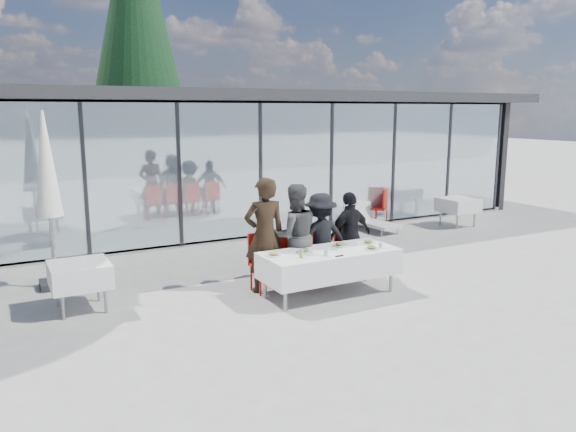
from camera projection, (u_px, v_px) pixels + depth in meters
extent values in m
plane|color=#A09E98|center=(309.00, 293.00, 9.36)|extent=(90.00, 90.00, 0.00)
cube|color=gray|center=(234.00, 207.00, 17.20)|extent=(14.00, 8.00, 0.10)
cube|color=black|center=(191.00, 149.00, 20.29)|extent=(14.00, 0.20, 3.20)
cube|color=black|center=(411.00, 149.00, 20.12)|extent=(0.20, 8.00, 3.20)
cube|color=silver|center=(297.00, 169.00, 13.47)|extent=(13.60, 0.06, 3.10)
cube|color=#2D2D30|center=(237.00, 99.00, 16.24)|extent=(14.80, 8.80, 0.24)
cube|color=#262628|center=(85.00, 181.00, 11.22)|extent=(0.08, 0.10, 3.10)
cube|color=#262628|center=(179.00, 176.00, 12.12)|extent=(0.08, 0.10, 3.10)
cube|color=#262628|center=(260.00, 171.00, 13.02)|extent=(0.08, 0.10, 3.10)
cube|color=#262628|center=(331.00, 167.00, 13.93)|extent=(0.08, 0.10, 3.10)
cube|color=#262628|center=(393.00, 164.00, 14.83)|extent=(0.08, 0.10, 3.10)
cube|color=#262628|center=(448.00, 160.00, 15.73)|extent=(0.08, 0.10, 3.10)
cube|color=#262628|center=(497.00, 158.00, 16.63)|extent=(0.08, 0.10, 3.10)
cube|color=red|center=(167.00, 209.00, 14.67)|extent=(0.45, 0.45, 0.90)
cube|color=red|center=(214.00, 202.00, 15.79)|extent=(0.45, 0.45, 0.90)
cube|color=red|center=(300.00, 198.00, 16.52)|extent=(0.45, 0.45, 0.90)
cube|color=red|center=(344.00, 190.00, 18.06)|extent=(0.45, 0.45, 0.90)
cube|color=#143C13|center=(105.00, 123.00, 34.11)|extent=(6.50, 2.00, 4.40)
cube|color=#143C13|center=(228.00, 122.00, 37.83)|extent=(6.50, 2.00, 4.40)
cube|color=#143C13|center=(328.00, 121.00, 41.54)|extent=(6.50, 2.00, 4.40)
cube|color=#143C13|center=(412.00, 120.00, 45.26)|extent=(6.50, 2.00, 4.40)
cube|color=white|center=(329.00, 263.00, 9.15)|extent=(2.26, 0.96, 0.42)
cylinder|color=gray|center=(285.00, 289.00, 8.42)|extent=(0.06, 0.06, 0.71)
cylinder|color=gray|center=(391.00, 271.00, 9.35)|extent=(0.06, 0.06, 0.71)
cylinder|color=gray|center=(265.00, 277.00, 9.02)|extent=(0.06, 0.06, 0.71)
cylinder|color=gray|center=(366.00, 261.00, 9.95)|extent=(0.06, 0.06, 0.71)
imported|color=black|center=(265.00, 235.00, 9.27)|extent=(0.77, 0.77, 1.93)
cube|color=red|center=(265.00, 265.00, 9.35)|extent=(0.44, 0.44, 0.05)
cube|color=red|center=(260.00, 248.00, 9.47)|extent=(0.44, 0.04, 0.55)
cylinder|color=red|center=(260.00, 283.00, 9.15)|extent=(0.04, 0.04, 0.43)
cylinder|color=red|center=(280.00, 280.00, 9.32)|extent=(0.04, 0.04, 0.43)
cylinder|color=red|center=(251.00, 278.00, 9.46)|extent=(0.04, 0.04, 0.43)
cylinder|color=red|center=(270.00, 275.00, 9.63)|extent=(0.04, 0.04, 0.43)
imported|color=#494949|center=(294.00, 236.00, 9.55)|extent=(1.04, 1.04, 1.78)
cube|color=red|center=(295.00, 261.00, 9.61)|extent=(0.44, 0.44, 0.05)
cube|color=red|center=(289.00, 245.00, 9.74)|extent=(0.44, 0.04, 0.55)
cylinder|color=red|center=(291.00, 279.00, 9.41)|extent=(0.04, 0.04, 0.43)
cylinder|color=red|center=(309.00, 276.00, 9.58)|extent=(0.04, 0.04, 0.43)
cylinder|color=red|center=(281.00, 273.00, 9.73)|extent=(0.04, 0.04, 0.43)
cylinder|color=red|center=(299.00, 270.00, 9.89)|extent=(0.04, 0.04, 0.43)
imported|color=black|center=(320.00, 238.00, 9.81)|extent=(1.13, 1.13, 1.59)
cube|color=red|center=(321.00, 257.00, 9.85)|extent=(0.44, 0.44, 0.05)
cube|color=red|center=(315.00, 241.00, 9.98)|extent=(0.44, 0.04, 0.55)
cylinder|color=red|center=(317.00, 274.00, 9.66)|extent=(0.04, 0.04, 0.43)
cylinder|color=red|center=(335.00, 272.00, 9.82)|extent=(0.04, 0.04, 0.43)
cylinder|color=red|center=(307.00, 269.00, 9.97)|extent=(0.04, 0.04, 0.43)
cylinder|color=red|center=(324.00, 267.00, 10.14)|extent=(0.04, 0.04, 0.43)
imported|color=black|center=(350.00, 235.00, 10.10)|extent=(1.02, 1.02, 1.57)
cube|color=red|center=(350.00, 253.00, 10.14)|extent=(0.44, 0.44, 0.05)
cube|color=red|center=(344.00, 238.00, 10.27)|extent=(0.44, 0.04, 0.55)
cylinder|color=red|center=(347.00, 270.00, 9.95)|extent=(0.04, 0.04, 0.43)
cylinder|color=red|center=(364.00, 267.00, 10.11)|extent=(0.04, 0.04, 0.43)
cylinder|color=red|center=(336.00, 265.00, 10.26)|extent=(0.04, 0.04, 0.43)
cylinder|color=red|center=(352.00, 262.00, 10.42)|extent=(0.04, 0.04, 0.43)
cylinder|color=silver|center=(274.00, 255.00, 8.79)|extent=(0.26, 0.26, 0.01)
ellipsoid|color=tan|center=(274.00, 253.00, 8.78)|extent=(0.15, 0.15, 0.05)
cylinder|color=silver|center=(305.00, 252.00, 9.02)|extent=(0.26, 0.26, 0.01)
ellipsoid|color=#335E23|center=(305.00, 250.00, 9.02)|extent=(0.15, 0.15, 0.05)
cylinder|color=silver|center=(340.00, 246.00, 9.43)|extent=(0.26, 0.26, 0.01)
ellipsoid|color=tan|center=(340.00, 244.00, 9.42)|extent=(0.15, 0.15, 0.05)
cylinder|color=silver|center=(368.00, 243.00, 9.59)|extent=(0.26, 0.26, 0.01)
ellipsoid|color=#335E23|center=(368.00, 241.00, 9.58)|extent=(0.15, 0.15, 0.05)
cylinder|color=silver|center=(372.00, 249.00, 9.19)|extent=(0.26, 0.26, 0.01)
ellipsoid|color=#335E23|center=(372.00, 247.00, 9.18)|extent=(0.15, 0.15, 0.05)
cylinder|color=#96B74C|center=(301.00, 254.00, 8.65)|extent=(0.06, 0.06, 0.14)
cylinder|color=silver|center=(326.00, 253.00, 8.77)|extent=(0.07, 0.07, 0.10)
cylinder|color=silver|center=(381.00, 245.00, 9.26)|extent=(0.07, 0.07, 0.10)
cube|color=black|center=(339.00, 256.00, 8.76)|extent=(0.14, 0.03, 0.01)
cube|color=white|center=(80.00, 275.00, 8.45)|extent=(0.86, 0.86, 0.36)
cylinder|color=gray|center=(62.00, 296.00, 8.09)|extent=(0.05, 0.05, 0.72)
cylinder|color=gray|center=(105.00, 290.00, 8.37)|extent=(0.05, 0.05, 0.72)
cylinder|color=gray|center=(57.00, 285.00, 8.61)|extent=(0.05, 0.05, 0.72)
cylinder|color=gray|center=(98.00, 279.00, 8.89)|extent=(0.05, 0.05, 0.72)
cube|color=white|center=(458.00, 205.00, 14.61)|extent=(0.86, 0.86, 0.36)
cylinder|color=gray|center=(458.00, 215.00, 14.25)|extent=(0.05, 0.05, 0.72)
cylinder|color=gray|center=(475.00, 213.00, 14.53)|extent=(0.05, 0.05, 0.72)
cylinder|color=gray|center=(441.00, 212.00, 14.77)|extent=(0.05, 0.05, 0.72)
cylinder|color=gray|center=(458.00, 210.00, 15.05)|extent=(0.05, 0.05, 0.72)
cube|color=red|center=(464.00, 199.00, 16.34)|extent=(0.62, 0.62, 0.05)
cube|color=red|center=(457.00, 190.00, 16.37)|extent=(0.36, 0.32, 0.55)
cylinder|color=red|center=(463.00, 208.00, 16.15)|extent=(0.04, 0.04, 0.43)
cylinder|color=red|center=(473.00, 207.00, 16.32)|extent=(0.04, 0.04, 0.43)
cylinder|color=red|center=(454.00, 206.00, 16.46)|extent=(0.04, 0.04, 0.43)
cylinder|color=red|center=(463.00, 205.00, 16.63)|extent=(0.04, 0.04, 0.43)
cube|color=red|center=(377.00, 208.00, 14.74)|extent=(0.62, 0.62, 0.05)
cube|color=red|center=(385.00, 199.00, 14.62)|extent=(0.36, 0.32, 0.55)
cylinder|color=red|center=(376.00, 219.00, 14.55)|extent=(0.04, 0.04, 0.43)
cylinder|color=red|center=(387.00, 218.00, 14.71)|extent=(0.04, 0.04, 0.43)
cylinder|color=red|center=(367.00, 217.00, 14.86)|extent=(0.04, 0.04, 0.43)
cylinder|color=red|center=(378.00, 215.00, 15.02)|extent=(0.04, 0.04, 0.43)
cube|color=black|center=(56.00, 284.00, 9.64)|extent=(0.50, 0.50, 0.12)
cylinder|color=gray|center=(50.00, 210.00, 9.40)|extent=(0.06, 0.06, 2.70)
cone|color=white|center=(46.00, 164.00, 9.25)|extent=(0.44, 0.44, 1.75)
cube|color=silver|center=(376.00, 224.00, 14.10)|extent=(0.69, 1.34, 0.08)
cube|color=silver|center=(362.00, 210.00, 14.50)|extent=(0.62, 0.31, 0.54)
cylinder|color=silver|center=(381.00, 233.00, 13.53)|extent=(0.04, 0.04, 0.14)
cylinder|color=silver|center=(398.00, 231.00, 13.76)|extent=(0.04, 0.04, 0.14)
cylinder|color=silver|center=(355.00, 225.00, 14.48)|extent=(0.04, 0.04, 0.14)
cylinder|color=silver|center=(371.00, 223.00, 14.71)|extent=(0.04, 0.04, 0.14)
cylinder|color=#382316|center=(143.00, 165.00, 20.65)|extent=(0.44, 0.44, 2.00)
cone|color=black|center=(136.00, 23.00, 19.72)|extent=(4.00, 4.00, 9.00)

